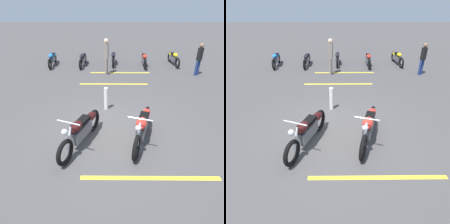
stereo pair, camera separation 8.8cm
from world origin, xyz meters
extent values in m
plane|color=#474444|center=(0.00, 0.00, 0.00)|extent=(60.00, 60.00, 0.00)
torus|color=black|center=(-1.11, -0.61, 0.34)|extent=(0.67, 0.30, 0.67)
torus|color=black|center=(0.39, -1.06, 0.34)|extent=(0.67, 0.30, 0.67)
cube|color=#59595E|center=(-0.31, -0.85, 0.42)|extent=(0.87, 0.45, 0.32)
ellipsoid|color=red|center=(-0.57, -0.78, 0.72)|extent=(0.58, 0.42, 0.24)
ellipsoid|color=red|center=(0.23, -1.02, 0.56)|extent=(0.61, 0.39, 0.22)
cube|color=black|center=(-0.19, -0.89, 0.70)|extent=(0.49, 0.36, 0.09)
cylinder|color=silver|center=(-0.89, -0.68, 0.60)|extent=(0.27, 0.13, 0.56)
cylinder|color=silver|center=(-0.84, -0.69, 1.02)|extent=(0.21, 0.60, 0.04)
sphere|color=silver|center=(-1.03, -0.64, 0.88)|extent=(0.15, 0.15, 0.15)
cylinder|color=silver|center=(0.11, -0.83, 0.26)|extent=(0.70, 0.29, 0.09)
torus|color=black|center=(-1.29, 1.12, 0.34)|extent=(0.67, 0.34, 0.67)
torus|color=black|center=(0.17, 0.56, 0.34)|extent=(0.67, 0.34, 0.67)
cube|color=#59595E|center=(-0.51, 0.82, 0.42)|extent=(0.86, 0.50, 0.32)
ellipsoid|color=black|center=(-0.76, 0.92, 0.72)|extent=(0.59, 0.45, 0.24)
ellipsoid|color=black|center=(0.02, 0.62, 0.56)|extent=(0.61, 0.42, 0.22)
cube|color=black|center=(-0.39, 0.78, 0.70)|extent=(0.50, 0.38, 0.09)
cylinder|color=silver|center=(-1.07, 1.03, 0.60)|extent=(0.27, 0.15, 0.56)
cylinder|color=silver|center=(-1.02, 1.02, 1.02)|extent=(0.25, 0.59, 0.04)
sphere|color=silver|center=(-1.21, 1.09, 0.88)|extent=(0.15, 0.15, 0.15)
cylinder|color=silver|center=(-0.09, 0.81, 0.26)|extent=(0.69, 0.33, 0.09)
torus|color=black|center=(6.40, -3.66, 0.30)|extent=(0.60, 0.15, 0.59)
torus|color=black|center=(7.77, -3.54, 0.30)|extent=(0.60, 0.15, 0.59)
cube|color=#59595E|center=(7.13, -3.59, 0.37)|extent=(0.76, 0.26, 0.28)
ellipsoid|color=yellow|center=(6.90, -3.61, 0.64)|extent=(0.48, 0.29, 0.21)
ellipsoid|color=yellow|center=(7.63, -3.55, 0.49)|extent=(0.51, 0.25, 0.19)
cube|color=black|center=(7.25, -3.58, 0.62)|extent=(0.41, 0.24, 0.08)
torus|color=black|center=(6.11, -1.79, 0.29)|extent=(0.59, 0.11, 0.58)
torus|color=black|center=(7.47, -1.82, 0.29)|extent=(0.59, 0.11, 0.58)
cube|color=#59595E|center=(6.83, -1.81, 0.37)|extent=(0.74, 0.21, 0.28)
ellipsoid|color=red|center=(6.59, -1.80, 0.63)|extent=(0.46, 0.26, 0.21)
ellipsoid|color=red|center=(7.33, -1.82, 0.49)|extent=(0.49, 0.22, 0.19)
cube|color=black|center=(6.94, -1.81, 0.61)|extent=(0.39, 0.22, 0.08)
torus|color=black|center=(6.42, 0.00, 0.29)|extent=(0.58, 0.11, 0.58)
torus|color=black|center=(7.76, -0.04, 0.29)|extent=(0.58, 0.11, 0.58)
cube|color=#59595E|center=(7.13, -0.02, 0.36)|extent=(0.73, 0.21, 0.28)
ellipsoid|color=black|center=(6.90, -0.01, 0.62)|extent=(0.46, 0.25, 0.21)
ellipsoid|color=black|center=(7.62, -0.03, 0.48)|extent=(0.49, 0.22, 0.19)
cube|color=black|center=(7.24, -0.02, 0.60)|extent=(0.39, 0.22, 0.08)
torus|color=black|center=(6.11, 1.81, 0.29)|extent=(0.59, 0.13, 0.58)
torus|color=black|center=(7.47, 1.74, 0.29)|extent=(0.59, 0.13, 0.58)
cube|color=#59595E|center=(6.83, 1.77, 0.37)|extent=(0.74, 0.23, 0.28)
ellipsoid|color=black|center=(6.60, 1.79, 0.63)|extent=(0.47, 0.27, 0.21)
ellipsoid|color=black|center=(7.33, 1.74, 0.49)|extent=(0.50, 0.24, 0.19)
cube|color=black|center=(6.95, 1.77, 0.61)|extent=(0.39, 0.23, 0.08)
torus|color=black|center=(6.12, 3.53, 0.30)|extent=(0.61, 0.13, 0.60)
torus|color=black|center=(7.52, 3.61, 0.30)|extent=(0.61, 0.13, 0.60)
cube|color=#59595E|center=(6.86, 3.57, 0.38)|extent=(0.76, 0.24, 0.29)
ellipsoid|color=blue|center=(6.62, 3.55, 0.65)|extent=(0.48, 0.28, 0.22)
ellipsoid|color=blue|center=(7.37, 3.60, 0.50)|extent=(0.51, 0.24, 0.20)
cube|color=black|center=(6.98, 3.57, 0.63)|extent=(0.41, 0.24, 0.08)
cylinder|color=gray|center=(5.44, 0.32, 0.44)|extent=(0.13, 0.13, 0.87)
cylinder|color=gray|center=(5.27, 0.36, 0.44)|extent=(0.13, 0.13, 0.87)
cube|color=gray|center=(5.36, 0.34, 1.22)|extent=(0.29, 0.24, 0.69)
sphere|color=beige|center=(5.36, 0.34, 1.69)|extent=(0.24, 0.24, 0.24)
cylinder|color=navy|center=(5.20, -4.27, 0.39)|extent=(0.11, 0.11, 0.78)
cylinder|color=navy|center=(5.28, -4.41, 0.39)|extent=(0.11, 0.11, 0.78)
cube|color=black|center=(5.24, -4.34, 1.09)|extent=(0.26, 0.28, 0.62)
sphere|color=#8C664C|center=(5.24, -4.34, 1.51)|extent=(0.21, 0.21, 0.21)
cylinder|color=white|center=(1.51, 0.23, 0.42)|extent=(0.14, 0.14, 0.83)
cube|color=yellow|center=(-1.76, -0.90, 0.00)|extent=(0.13, 3.20, 0.01)
cube|color=yellow|center=(3.94, -0.05, 0.00)|extent=(0.13, 3.20, 0.01)
cube|color=yellow|center=(5.58, -0.38, 0.00)|extent=(0.13, 3.20, 0.01)
camera|label=1|loc=(-5.06, -0.05, 3.62)|focal=32.79mm
camera|label=2|loc=(-5.06, 0.04, 3.62)|focal=32.79mm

